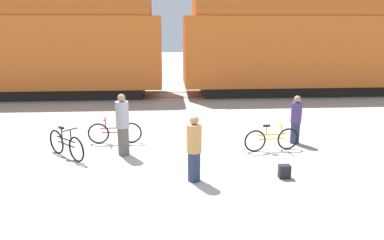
# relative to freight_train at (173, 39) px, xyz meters

# --- Properties ---
(ground_plane) EXTENTS (80.00, 80.00, 0.00)m
(ground_plane) POSITION_rel_freight_train_xyz_m (0.00, -10.68, -2.91)
(ground_plane) COLOR #A8A399
(freight_train) EXTENTS (52.22, 3.11, 5.55)m
(freight_train) POSITION_rel_freight_train_xyz_m (0.00, 0.00, 0.00)
(freight_train) COLOR black
(freight_train) RESTS_ON ground_plane
(rail_near) EXTENTS (64.22, 0.07, 0.01)m
(rail_near) POSITION_rel_freight_train_xyz_m (0.00, -0.72, -2.90)
(rail_near) COLOR #4C4238
(rail_near) RESTS_ON ground_plane
(rail_far) EXTENTS (64.22, 0.07, 0.01)m
(rail_far) POSITION_rel_freight_train_xyz_m (0.00, 0.72, -2.90)
(rail_far) COLOR #4C4238
(rail_far) RESTS_ON ground_plane
(bicycle_maroon) EXTENTS (1.71, 0.46, 0.84)m
(bicycle_maroon) POSITION_rel_freight_train_xyz_m (-2.02, -8.10, -2.55)
(bicycle_maroon) COLOR black
(bicycle_maroon) RESTS_ON ground_plane
(bicycle_yellow) EXTENTS (1.72, 0.46, 0.84)m
(bicycle_yellow) POSITION_rel_freight_train_xyz_m (2.79, -9.14, -2.55)
(bicycle_yellow) COLOR black
(bicycle_yellow) RESTS_ON ground_plane
(bicycle_black) EXTENTS (1.29, 1.28, 0.91)m
(bicycle_black) POSITION_rel_freight_train_xyz_m (-3.23, -9.34, -2.52)
(bicycle_black) COLOR black
(bicycle_black) RESTS_ON ground_plane
(person_in_purple) EXTENTS (0.34, 0.34, 1.55)m
(person_in_purple) POSITION_rel_freight_train_xyz_m (3.73, -8.47, -2.13)
(person_in_purple) COLOR #283351
(person_in_purple) RESTS_ON ground_plane
(person_in_tan) EXTENTS (0.36, 0.36, 1.65)m
(person_in_tan) POSITION_rel_freight_train_xyz_m (0.30, -11.18, -2.09)
(person_in_tan) COLOR #283351
(person_in_tan) RESTS_ON ground_plane
(person_in_grey) EXTENTS (0.38, 0.38, 1.81)m
(person_in_grey) POSITION_rel_freight_train_xyz_m (-1.62, -9.20, -2.00)
(person_in_grey) COLOR #514C47
(person_in_grey) RESTS_ON ground_plane
(backpack) EXTENTS (0.28, 0.20, 0.34)m
(backpack) POSITION_rel_freight_train_xyz_m (2.55, -11.18, -2.74)
(backpack) COLOR black
(backpack) RESTS_ON ground_plane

